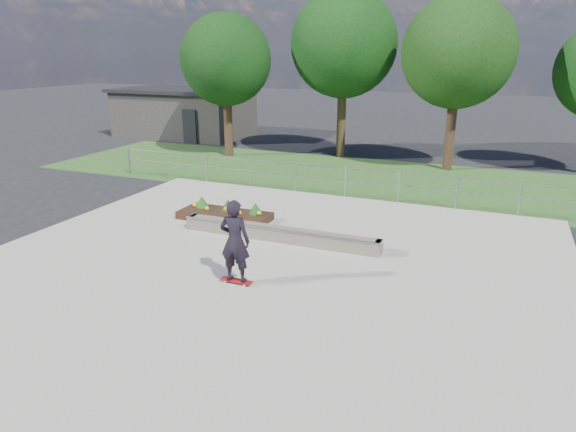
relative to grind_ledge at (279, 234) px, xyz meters
The scene contains 11 objects.
ground 2.28m from the grind_ledge, 80.03° to the right, with size 120.00×120.00×0.00m, color black.
grass_verge 8.78m from the grind_ledge, 87.44° to the left, with size 30.00×8.00×0.02m, color #2B5120.
concrete_slab 2.27m from the grind_ledge, 80.03° to the right, with size 15.00×15.00×0.06m, color #9F9B8D.
fence 5.31m from the grind_ledge, 85.75° to the left, with size 20.06×0.06×1.20m.
building 20.86m from the grind_ledge, 130.79° to the left, with size 8.40×5.40×3.00m.
tree_far_left 13.96m from the grind_ledge, 125.23° to the left, with size 4.55×4.55×7.15m.
tree_mid_left 14.00m from the grind_ledge, 99.37° to the left, with size 5.25×5.25×8.25m.
tree_mid_right 13.22m from the grind_ledge, 73.93° to the left, with size 4.90×4.90×7.70m.
grind_ledge is the anchor object (origin of this frame).
planter_bed 2.68m from the grind_ledge, 154.43° to the left, with size 3.00×1.20×0.61m.
skateboarder 3.15m from the grind_ledge, 85.75° to the right, with size 0.80×0.54×2.06m.
Camera 1 is at (5.24, -10.51, 5.31)m, focal length 32.00 mm.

